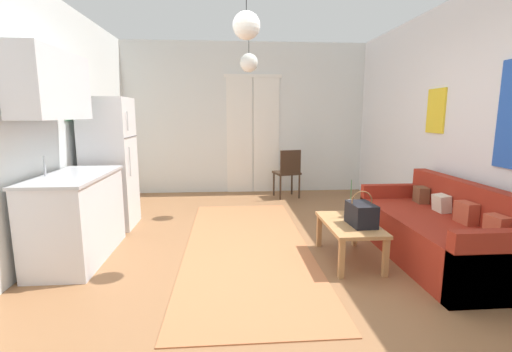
{
  "coord_description": "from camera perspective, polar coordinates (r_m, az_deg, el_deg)",
  "views": [
    {
      "loc": [
        -0.34,
        -3.26,
        1.49
      ],
      "look_at": [
        -0.0,
        1.0,
        0.75
      ],
      "focal_mm": 24.93,
      "sensor_mm": 36.0,
      "label": 1
    }
  ],
  "objects": [
    {
      "name": "wall_left",
      "position": [
        3.81,
        -35.88,
        6.71
      ],
      "size": [
        0.12,
        7.26,
        2.81
      ],
      "color": "silver",
      "rests_on": "ground_plane"
    },
    {
      "name": "area_rug",
      "position": [
        4.15,
        -1.49,
        -11.12
      ],
      "size": [
        1.37,
        3.53,
        0.01
      ],
      "primitive_type": "cube",
      "color": "#B26B42",
      "rests_on": "ground_plane"
    },
    {
      "name": "ground_plane",
      "position": [
        3.62,
        1.35,
        -15.28
      ],
      "size": [
        5.12,
        7.66,
        0.1
      ],
      "primitive_type": "cube",
      "color": "#8E603D"
    },
    {
      "name": "kitchen_counter",
      "position": [
        4.07,
        -27.61,
        -1.05
      ],
      "size": [
        0.61,
        1.27,
        2.09
      ],
      "color": "silver",
      "rests_on": "ground_plane"
    },
    {
      "name": "handbag",
      "position": [
        3.68,
        16.53,
        -5.85
      ],
      "size": [
        0.24,
        0.34,
        0.35
      ],
      "color": "black",
      "rests_on": "coffee_table"
    },
    {
      "name": "wall_back",
      "position": [
        6.85,
        -1.63,
        9.06
      ],
      "size": [
        4.72,
        0.13,
        2.81
      ],
      "color": "silver",
      "rests_on": "ground_plane"
    },
    {
      "name": "refrigerator",
      "position": [
        5.05,
        -22.4,
        1.86
      ],
      "size": [
        0.6,
        0.61,
        1.7
      ],
      "color": "white",
      "rests_on": "ground_plane"
    },
    {
      "name": "pendant_lamp_far",
      "position": [
        5.39,
        -1.15,
        17.71
      ],
      "size": [
        0.27,
        0.27,
        0.71
      ],
      "color": "black"
    },
    {
      "name": "bamboo_vase",
      "position": [
        3.95,
        14.89,
        -5.0
      ],
      "size": [
        0.07,
        0.07,
        0.4
      ],
      "color": "beige",
      "rests_on": "coffee_table"
    },
    {
      "name": "pendant_lamp_near",
      "position": [
        3.54,
        -1.55,
        22.99
      ],
      "size": [
        0.26,
        0.26,
        0.64
      ],
      "color": "black"
    },
    {
      "name": "couch",
      "position": [
        4.16,
        27.42,
        -8.22
      ],
      "size": [
        0.83,
        1.91,
        0.81
      ],
      "color": "maroon",
      "rests_on": "ground_plane"
    },
    {
      "name": "wall_right",
      "position": [
        4.2,
        34.88,
        6.94
      ],
      "size": [
        0.12,
        7.26,
        2.81
      ],
      "color": "silver",
      "rests_on": "ground_plane"
    },
    {
      "name": "coffee_table",
      "position": [
        3.79,
        14.79,
        -8.02
      ],
      "size": [
        0.5,
        0.88,
        0.4
      ],
      "color": "#B27F4C",
      "rests_on": "ground_plane"
    },
    {
      "name": "accent_chair",
      "position": [
        6.37,
        5.15,
        0.87
      ],
      "size": [
        0.5,
        0.48,
        0.87
      ],
      "rotation": [
        0.0,
        0.0,
        3.36
      ],
      "color": "#382619",
      "rests_on": "ground_plane"
    }
  ]
}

